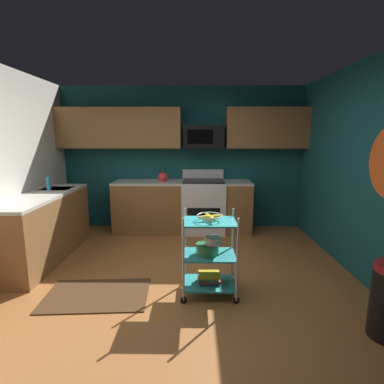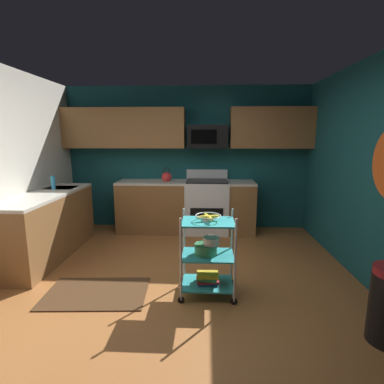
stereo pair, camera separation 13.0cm
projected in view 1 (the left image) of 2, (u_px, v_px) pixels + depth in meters
name	position (u px, v px, depth m)	size (l,w,h in m)	color
floor	(175.00, 290.00, 3.40)	(4.40, 4.80, 0.04)	#995B2D
wall_back	(183.00, 159.00, 5.54)	(4.52, 0.06, 2.60)	#14474C
counter_run	(129.00, 214.00, 4.84)	(3.42, 2.51, 0.92)	brown
oven_range	(203.00, 205.00, 5.37)	(0.76, 0.65, 1.10)	white
upper_cabinets	(178.00, 128.00, 5.25)	(4.40, 0.33, 0.70)	brown
microwave	(203.00, 137.00, 5.25)	(0.70, 0.39, 0.40)	black
rolling_cart	(209.00, 255.00, 3.20)	(0.61, 0.43, 0.91)	silver
fruit_bowl	(210.00, 217.00, 3.12)	(0.27, 0.27, 0.07)	silver
mixing_bowl_large	(207.00, 249.00, 3.19)	(0.25, 0.25, 0.11)	#387F4C
mixing_bowl_small	(213.00, 240.00, 3.16)	(0.18, 0.18, 0.08)	silver
book_stack	(209.00, 278.00, 3.25)	(0.25, 0.20, 0.11)	#1E4C8C
kettle	(163.00, 177.00, 5.28)	(0.21, 0.18, 0.26)	red
dish_soap_bottle	(49.00, 184.00, 4.40)	(0.06, 0.06, 0.20)	#2D8CBF
floor_rug	(97.00, 295.00, 3.24)	(1.10, 0.70, 0.01)	#472D19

